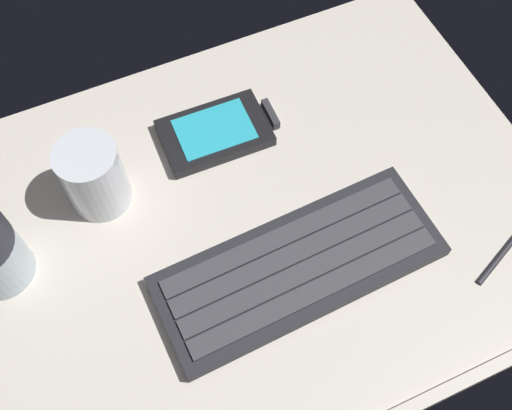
# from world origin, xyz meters

# --- Properties ---
(ground_plane) EXTENTS (0.64, 0.48, 0.03)m
(ground_plane) POSITION_xyz_m (0.00, -0.00, -0.01)
(ground_plane) COLOR beige
(keyboard) EXTENTS (0.29, 0.12, 0.02)m
(keyboard) POSITION_xyz_m (0.02, -0.07, 0.01)
(keyboard) COLOR #232328
(keyboard) RESTS_ON ground_plane
(handheld_device) EXTENTS (0.13, 0.08, 0.02)m
(handheld_device) POSITION_xyz_m (0.01, 0.11, 0.01)
(handheld_device) COLOR black
(handheld_device) RESTS_ON ground_plane
(juice_cup) EXTENTS (0.06, 0.06, 0.09)m
(juice_cup) POSITION_xyz_m (-0.14, 0.09, 0.04)
(juice_cup) COLOR silver
(juice_cup) RESTS_ON ground_plane
(stylus_pen) EXTENTS (0.09, 0.04, 0.01)m
(stylus_pen) POSITION_xyz_m (0.22, -0.14, 0.00)
(stylus_pen) COLOR #26262B
(stylus_pen) RESTS_ON ground_plane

